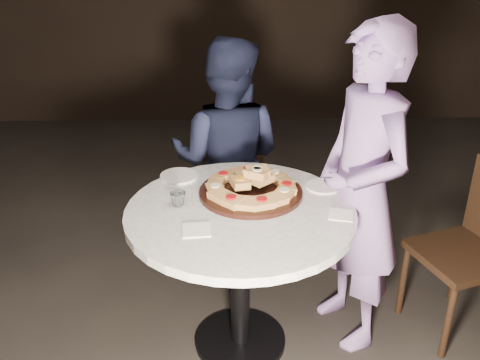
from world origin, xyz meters
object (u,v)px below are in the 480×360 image
(chair_right, at_px, (478,240))
(focaccia_pile, at_px, (251,184))
(diner_navy, at_px, (227,160))
(water_glass, at_px, (178,199))
(table, at_px, (240,237))
(chair_far, at_px, (229,167))
(diner_teal, at_px, (361,193))
(serving_board, at_px, (251,192))

(chair_right, bearing_deg, focaccia_pile, -109.69)
(diner_navy, bearing_deg, water_glass, 85.25)
(water_glass, relative_size, chair_right, 0.08)
(table, xyz_separation_m, diner_navy, (-0.06, 0.76, 0.07))
(diner_navy, bearing_deg, table, 107.93)
(chair_far, bearing_deg, diner_teal, 112.18)
(chair_far, height_order, diner_teal, diner_teal)
(chair_far, xyz_separation_m, diner_navy, (-0.02, -0.40, 0.23))
(focaccia_pile, height_order, water_glass, focaccia_pile)
(serving_board, bearing_deg, water_glass, -163.27)
(table, bearing_deg, serving_board, 69.61)
(diner_navy, distance_m, diner_teal, 0.93)
(table, distance_m, serving_board, 0.23)
(table, xyz_separation_m, focaccia_pile, (0.06, 0.16, 0.21))
(serving_board, relative_size, diner_navy, 0.35)
(table, distance_m, water_glass, 0.35)
(serving_board, height_order, water_glass, water_glass)
(chair_far, relative_size, diner_teal, 0.53)
(diner_navy, xyz_separation_m, diner_teal, (0.66, -0.65, 0.10))
(serving_board, height_order, focaccia_pile, focaccia_pile)
(table, relative_size, diner_navy, 0.86)
(diner_teal, bearing_deg, chair_right, 73.72)
(table, relative_size, chair_far, 1.44)
(diner_teal, bearing_deg, water_glass, -104.70)
(chair_right, bearing_deg, table, -102.64)
(table, relative_size, serving_board, 2.50)
(focaccia_pile, distance_m, diner_teal, 0.55)
(focaccia_pile, xyz_separation_m, water_glass, (-0.35, -0.11, -0.02))
(chair_right, bearing_deg, diner_teal, -106.47)
(serving_board, distance_m, diner_teal, 0.55)
(diner_navy, bearing_deg, focaccia_pile, 114.51)
(water_glass, xyz_separation_m, chair_far, (0.25, 1.12, -0.34))
(water_glass, bearing_deg, table, -8.70)
(serving_board, height_order, chair_right, chair_right)
(focaccia_pile, height_order, diner_navy, diner_navy)
(water_glass, height_order, chair_right, chair_right)
(water_glass, bearing_deg, diner_teal, 4.38)
(serving_board, xyz_separation_m, water_glass, (-0.35, -0.11, 0.02))
(focaccia_pile, bearing_deg, diner_navy, 101.27)
(focaccia_pile, relative_size, chair_far, 0.51)
(focaccia_pile, relative_size, diner_navy, 0.31)
(serving_board, bearing_deg, chair_far, 95.81)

